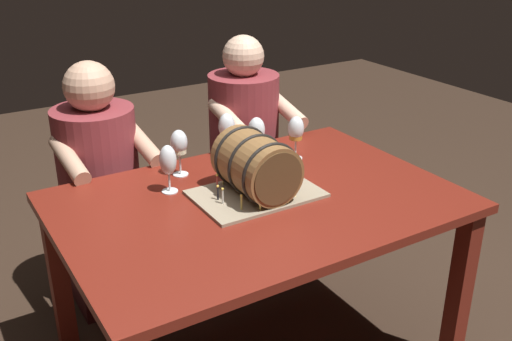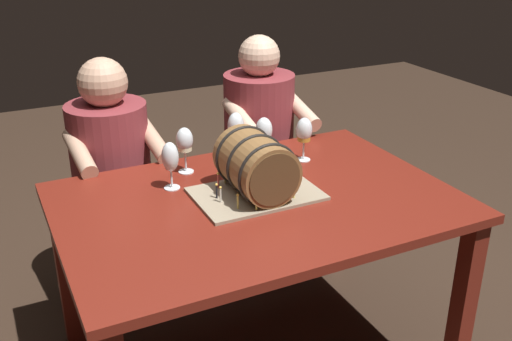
% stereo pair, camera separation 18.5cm
% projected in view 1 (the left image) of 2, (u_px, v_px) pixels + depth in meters
% --- Properties ---
extents(dining_table, '(1.44, 0.99, 0.74)m').
position_uv_depth(dining_table, '(258.00, 222.00, 2.21)').
color(dining_table, maroon).
rests_on(dining_table, ground).
extents(barrel_cake, '(0.45, 0.31, 0.24)m').
position_uv_depth(barrel_cake, '(256.00, 168.00, 2.15)').
color(barrel_cake, gray).
rests_on(barrel_cake, dining_table).
extents(wine_glass_empty, '(0.06, 0.06, 0.19)m').
position_uv_depth(wine_glass_empty, '(168.00, 161.00, 2.17)').
color(wine_glass_empty, white).
rests_on(wine_glass_empty, dining_table).
extents(wine_glass_white, '(0.07, 0.07, 0.19)m').
position_uv_depth(wine_glass_white, '(179.00, 144.00, 2.31)').
color(wine_glass_white, white).
rests_on(wine_glass_white, dining_table).
extents(wine_glass_amber, '(0.07, 0.07, 0.19)m').
position_uv_depth(wine_glass_amber, '(296.00, 130.00, 2.47)').
color(wine_glass_amber, white).
rests_on(wine_glass_amber, dining_table).
extents(wine_glass_rose, '(0.07, 0.07, 0.19)m').
position_uv_depth(wine_glass_rose, '(257.00, 132.00, 2.44)').
color(wine_glass_rose, white).
rests_on(wine_glass_rose, dining_table).
extents(wine_glass_red, '(0.07, 0.07, 0.19)m').
position_uv_depth(wine_glass_red, '(227.00, 128.00, 2.52)').
color(wine_glass_red, white).
rests_on(wine_glass_red, dining_table).
extents(person_seated_left, '(0.40, 0.49, 1.15)m').
position_uv_depth(person_seated_left, '(102.00, 196.00, 2.65)').
color(person_seated_left, '#4C1B1E').
rests_on(person_seated_left, ground).
extents(person_seated_right, '(0.38, 0.47, 1.18)m').
position_uv_depth(person_seated_right, '(244.00, 160.00, 3.00)').
color(person_seated_right, '#4C1B1E').
rests_on(person_seated_right, ground).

